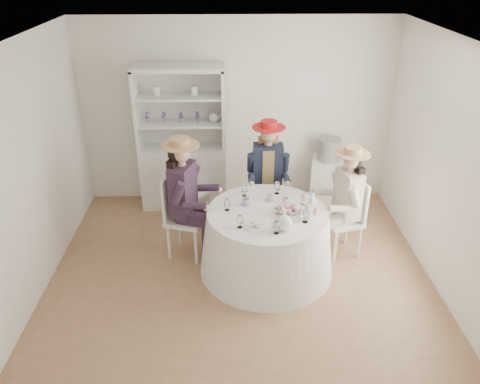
{
  "coord_description": "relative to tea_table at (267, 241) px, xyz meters",
  "views": [
    {
      "loc": [
        -0.11,
        -4.54,
        3.48
      ],
      "look_at": [
        0.0,
        0.1,
        1.05
      ],
      "focal_mm": 35.0,
      "sensor_mm": 36.0,
      "label": 1
    }
  ],
  "objects": [
    {
      "name": "guest_right",
      "position": [
        0.97,
        0.32,
        0.42
      ],
      "size": [
        0.59,
        0.55,
        1.45
      ],
      "rotation": [
        0.0,
        0.0,
        -1.3
      ],
      "color": "silver",
      "rests_on": "ground"
    },
    {
      "name": "teacup_a",
      "position": [
        -0.24,
        0.16,
        0.44
      ],
      "size": [
        0.12,
        0.12,
        0.07
      ],
      "primitive_type": "imported",
      "rotation": [
        0.0,
        0.0,
        0.34
      ],
      "color": "white",
      "rests_on": "tea_table"
    },
    {
      "name": "spare_chair",
      "position": [
        -0.97,
        1.22,
        0.08
      ],
      "size": [
        0.52,
        0.52,
        0.89
      ],
      "rotation": [
        0.0,
        0.0,
        2.37
      ],
      "color": "silver",
      "rests_on": "ground"
    },
    {
      "name": "guest_mid",
      "position": [
        0.08,
        1.02,
        0.47
      ],
      "size": [
        0.55,
        0.58,
        1.53
      ],
      "rotation": [
        0.0,
        0.0,
        -0.02
      ],
      "color": "silver",
      "rests_on": "ground"
    },
    {
      "name": "ceiling",
      "position": [
        -0.31,
        -0.08,
        2.3
      ],
      "size": [
        4.5,
        4.5,
        0.0
      ],
      "primitive_type": "plane",
      "rotation": [
        3.14,
        0.0,
        0.0
      ],
      "color": "white",
      "rests_on": "wall_back"
    },
    {
      "name": "flower_bowl",
      "position": [
        0.22,
        -0.05,
        0.43
      ],
      "size": [
        0.26,
        0.26,
        0.05
      ],
      "primitive_type": "imported",
      "rotation": [
        0.0,
        0.0,
        -0.25
      ],
      "color": "white",
      "rests_on": "tea_table"
    },
    {
      "name": "sandwich_plate",
      "position": [
        -0.16,
        -0.33,
        0.42
      ],
      "size": [
        0.23,
        0.23,
        0.05
      ],
      "rotation": [
        0.0,
        0.0,
        -0.36
      ],
      "color": "white",
      "rests_on": "tea_table"
    },
    {
      "name": "tea_table",
      "position": [
        0.0,
        0.0,
        0.0
      ],
      "size": [
        1.6,
        1.6,
        0.8
      ],
      "rotation": [
        0.0,
        0.0,
        -0.39
      ],
      "color": "white",
      "rests_on": "ground"
    },
    {
      "name": "wall_right",
      "position": [
        1.94,
        -0.08,
        0.95
      ],
      "size": [
        0.0,
        4.5,
        4.5
      ],
      "primitive_type": "plane",
      "rotation": [
        1.57,
        0.0,
        -1.57
      ],
      "color": "silver",
      "rests_on": "ground"
    },
    {
      "name": "ground",
      "position": [
        -0.31,
        -0.08,
        -0.4
      ],
      "size": [
        4.5,
        4.5,
        0.0
      ],
      "primitive_type": "plane",
      "color": "#8A6445",
      "rests_on": "ground"
    },
    {
      "name": "wall_left",
      "position": [
        -2.56,
        -0.08,
        0.95
      ],
      "size": [
        0.0,
        4.5,
        4.5
      ],
      "primitive_type": "plane",
      "rotation": [
        1.57,
        0.0,
        1.57
      ],
      "color": "silver",
      "rests_on": "ground"
    },
    {
      "name": "hutch",
      "position": [
        -1.1,
        1.68,
        0.34
      ],
      "size": [
        1.3,
        0.64,
        2.09
      ],
      "rotation": [
        0.0,
        0.0,
        -0.15
      ],
      "color": "silver",
      "rests_on": "ground"
    },
    {
      "name": "wall_front",
      "position": [
        -0.31,
        -2.08,
        0.95
      ],
      "size": [
        4.5,
        0.0,
        4.5
      ],
      "primitive_type": "plane",
      "rotation": [
        -1.57,
        0.0,
        0.0
      ],
      "color": "silver",
      "rests_on": "ground"
    },
    {
      "name": "flower_arrangement",
      "position": [
        0.19,
        -0.07,
        0.49
      ],
      "size": [
        0.18,
        0.18,
        0.07
      ],
      "rotation": [
        0.0,
        0.0,
        -0.03
      ],
      "color": "pink",
      "rests_on": "tea_table"
    },
    {
      "name": "table_teapot",
      "position": [
        0.15,
        -0.39,
        0.48
      ],
      "size": [
        0.25,
        0.18,
        0.19
      ],
      "rotation": [
        0.0,
        0.0,
        -0.23
      ],
      "color": "white",
      "rests_on": "tea_table"
    },
    {
      "name": "side_table",
      "position": [
        1.03,
        1.67,
        -0.05
      ],
      "size": [
        0.54,
        0.54,
        0.7
      ],
      "primitive_type": "cube",
      "rotation": [
        0.0,
        0.0,
        -0.23
      ],
      "color": "silver",
      "rests_on": "ground"
    },
    {
      "name": "teacup_b",
      "position": [
        0.04,
        0.26,
        0.44
      ],
      "size": [
        0.07,
        0.07,
        0.07
      ],
      "primitive_type": "imported",
      "rotation": [
        0.0,
        0.0,
        0.01
      ],
      "color": "white",
      "rests_on": "tea_table"
    },
    {
      "name": "wall_back",
      "position": [
        -0.31,
        1.92,
        0.95
      ],
      "size": [
        4.5,
        0.0,
        4.5
      ],
      "primitive_type": "plane",
      "rotation": [
        1.57,
        0.0,
        0.0
      ],
      "color": "silver",
      "rests_on": "ground"
    },
    {
      "name": "stemware_set",
      "position": [
        0.0,
        0.0,
        0.48
      ],
      "size": [
        0.98,
        0.98,
        0.15
      ],
      "color": "white",
      "rests_on": "tea_table"
    },
    {
      "name": "cupcake_stand",
      "position": [
        0.45,
        -0.08,
        0.49
      ],
      "size": [
        0.27,
        0.27,
        0.25
      ],
      "rotation": [
        0.0,
        0.0,
        0.3
      ],
      "color": "white",
      "rests_on": "tea_table"
    },
    {
      "name": "teacup_c",
      "position": [
        0.22,
        0.18,
        0.44
      ],
      "size": [
        0.1,
        0.1,
        0.07
      ],
      "primitive_type": "imported",
      "rotation": [
        0.0,
        0.0,
        -0.24
      ],
      "color": "white",
      "rests_on": "tea_table"
    },
    {
      "name": "hatbox",
      "position": [
        1.03,
        1.67,
        0.47
      ],
      "size": [
        0.36,
        0.36,
        0.33
      ],
      "primitive_type": "cylinder",
      "rotation": [
        0.0,
        0.0,
        -0.12
      ],
      "color": "black",
      "rests_on": "side_table"
    },
    {
      "name": "guest_left",
      "position": [
        -0.96,
        0.34,
        0.49
      ],
      "size": [
        0.64,
        0.59,
        1.57
      ],
      "rotation": [
        0.0,
        0.0,
        1.27
      ],
      "color": "silver",
      "rests_on": "ground"
    }
  ]
}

